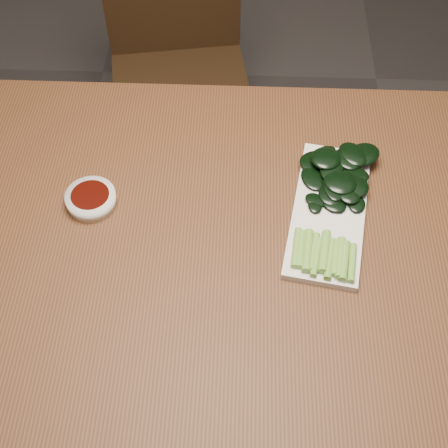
% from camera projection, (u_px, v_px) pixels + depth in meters
% --- Properties ---
extents(ground, '(6.00, 6.00, 0.00)m').
position_uv_depth(ground, '(227.00, 391.00, 1.73)').
color(ground, '#322F2F').
rests_on(ground, ground).
extents(table, '(1.40, 0.80, 0.75)m').
position_uv_depth(table, '(228.00, 255.00, 1.19)').
color(table, '#482814').
rests_on(table, ground).
extents(chair_far, '(0.46, 0.46, 0.89)m').
position_uv_depth(chair_far, '(178.00, 60.00, 1.83)').
color(chair_far, black).
rests_on(chair_far, ground).
extents(sauce_bowl, '(0.09, 0.09, 0.03)m').
position_uv_depth(sauce_bowl, '(91.00, 199.00, 1.16)').
color(sauce_bowl, silver).
rests_on(sauce_bowl, table).
extents(serving_plate, '(0.18, 0.33, 0.01)m').
position_uv_depth(serving_plate, '(329.00, 212.00, 1.15)').
color(serving_plate, silver).
rests_on(serving_plate, table).
extents(gai_lan, '(0.19, 0.33, 0.03)m').
position_uv_depth(gai_lan, '(337.00, 190.00, 1.16)').
color(gai_lan, '#6BA438').
rests_on(gai_lan, serving_plate).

